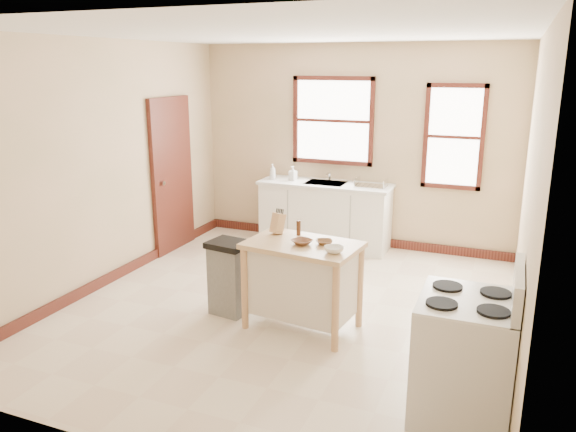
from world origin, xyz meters
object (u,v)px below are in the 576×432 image
at_px(pepper_grinder, 299,228).
at_px(bowl_b, 324,242).
at_px(gas_stove, 465,341).
at_px(soap_bottle_a, 273,171).
at_px(soap_bottle_b, 293,173).
at_px(bowl_c, 334,250).
at_px(trash_bin, 230,277).
at_px(kitchen_island, 302,286).
at_px(bowl_a, 302,242).
at_px(dish_rack, 371,183).
at_px(knife_block, 278,224).

height_order(pepper_grinder, bowl_b, pepper_grinder).
bearing_deg(gas_stove, soap_bottle_a, 131.48).
height_order(soap_bottle_b, pepper_grinder, soap_bottle_b).
xyz_separation_m(bowl_c, trash_bin, (-1.18, 0.19, -0.51)).
relative_size(soap_bottle_b, bowl_b, 1.26).
xyz_separation_m(soap_bottle_a, kitchen_island, (1.40, -2.49, -0.59)).
relative_size(soap_bottle_b, bowl_a, 1.07).
distance_m(dish_rack, bowl_b, 2.47).
distance_m(bowl_a, bowl_b, 0.21).
xyz_separation_m(soap_bottle_b, bowl_b, (1.30, -2.48, -0.13)).
bearing_deg(bowl_c, bowl_a, 161.54).
bearing_deg(bowl_a, kitchen_island, 100.08).
distance_m(soap_bottle_b, gas_stove, 4.36).
bearing_deg(bowl_b, bowl_c, -51.41).
bearing_deg(trash_bin, kitchen_island, 6.21).
distance_m(bowl_a, trash_bin, 0.97).
distance_m(pepper_grinder, trash_bin, 0.90).
relative_size(pepper_grinder, bowl_c, 0.84).
bearing_deg(pepper_grinder, knife_block, -171.57).
height_order(kitchen_island, knife_block, knife_block).
height_order(knife_block, gas_stove, gas_stove).
distance_m(bowl_c, trash_bin, 1.29).
xyz_separation_m(bowl_b, trash_bin, (-1.02, -0.01, -0.50)).
bearing_deg(soap_bottle_a, pepper_grinder, -64.76).
distance_m(soap_bottle_a, gas_stove, 4.53).
relative_size(knife_block, bowl_c, 1.11).
bearing_deg(gas_stove, kitchen_island, 150.77).
bearing_deg(kitchen_island, dish_rack, 95.80).
height_order(dish_rack, bowl_b, dish_rack).
xyz_separation_m(bowl_a, bowl_c, (0.35, -0.12, 0.00)).
bearing_deg(bowl_b, gas_stove, -33.87).
xyz_separation_m(soap_bottle_a, bowl_c, (1.76, -2.65, -0.13)).
distance_m(knife_block, trash_bin, 0.77).
xyz_separation_m(knife_block, pepper_grinder, (0.21, 0.03, -0.03)).
distance_m(soap_bottle_b, knife_block, 2.45).
bearing_deg(bowl_a, gas_stove, -28.24).
distance_m(bowl_b, gas_stove, 1.70).
bearing_deg(gas_stove, bowl_c, 149.23).
height_order(dish_rack, gas_stove, gas_stove).
xyz_separation_m(kitchen_island, bowl_b, (0.20, 0.04, 0.46)).
bearing_deg(gas_stove, bowl_a, 151.76).
xyz_separation_m(bowl_a, gas_stove, (1.58, -0.85, -0.30)).
xyz_separation_m(bowl_b, bowl_c, (0.16, -0.20, 0.01)).
bearing_deg(bowl_a, soap_bottle_b, 113.35).
relative_size(kitchen_island, bowl_c, 5.94).
bearing_deg(soap_bottle_b, kitchen_island, -52.59).
bearing_deg(bowl_b, soap_bottle_b, 117.67).
xyz_separation_m(dish_rack, knife_block, (-0.38, -2.31, -0.00)).
bearing_deg(kitchen_island, gas_stove, -22.47).
bearing_deg(soap_bottle_a, bowl_a, -64.96).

